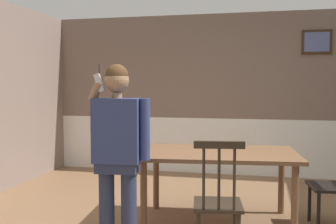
% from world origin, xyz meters
% --- Properties ---
extents(room_back_partition, '(6.19, 0.17, 2.66)m').
position_xyz_m(room_back_partition, '(0.00, 2.89, 1.28)').
color(room_back_partition, '#756056').
rests_on(room_back_partition, ground_plane).
extents(dining_table, '(1.77, 1.19, 0.78)m').
position_xyz_m(dining_table, '(0.03, 0.44, 0.69)').
color(dining_table, brown).
rests_on(dining_table, ground_plane).
extents(chair_near_window, '(0.47, 0.47, 1.04)m').
position_xyz_m(chair_near_window, '(0.13, -0.46, 0.49)').
color(chair_near_window, '#2D2319').
rests_on(chair_near_window, ground_plane).
extents(chair_by_doorway, '(0.50, 0.50, 0.93)m').
position_xyz_m(chair_by_doorway, '(1.25, 0.57, 0.45)').
color(chair_by_doorway, black).
rests_on(chair_by_doorway, ground_plane).
extents(person_figure, '(0.57, 0.26, 1.67)m').
position_xyz_m(person_figure, '(-0.75, -0.50, 0.96)').
color(person_figure, '#282E49').
rests_on(person_figure, ground_plane).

